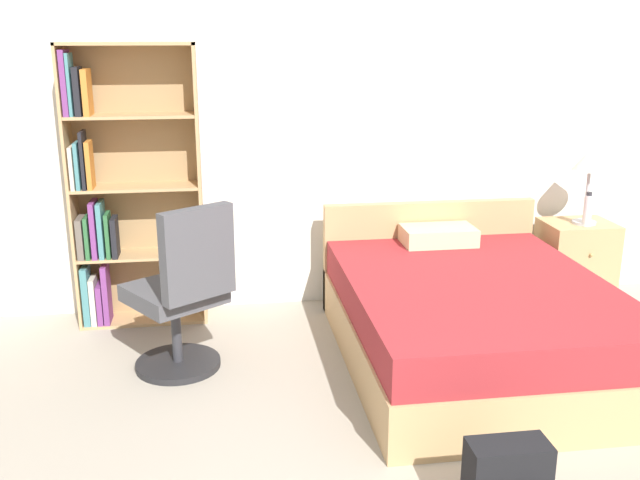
{
  "coord_description": "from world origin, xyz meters",
  "views": [
    {
      "loc": [
        -0.89,
        -1.82,
        1.95
      ],
      "look_at": [
        -0.33,
        1.98,
        0.83
      ],
      "focal_mm": 40.0,
      "sensor_mm": 36.0,
      "label": 1
    }
  ],
  "objects_px": {
    "bookshelf": "(120,194)",
    "office_chair": "(183,296)",
    "nightstand": "(575,262)",
    "bed": "(470,316)",
    "water_bottle": "(588,210)",
    "table_lamp": "(590,164)"
  },
  "relations": [
    {
      "from": "bookshelf",
      "to": "water_bottle",
      "type": "height_order",
      "value": "bookshelf"
    },
    {
      "from": "nightstand",
      "to": "office_chair",
      "type": "bearing_deg",
      "value": -164.78
    },
    {
      "from": "water_bottle",
      "to": "table_lamp",
      "type": "bearing_deg",
      "value": 74.57
    },
    {
      "from": "bed",
      "to": "water_bottle",
      "type": "relative_size",
      "value": 8.11
    },
    {
      "from": "bookshelf",
      "to": "water_bottle",
      "type": "bearing_deg",
      "value": -3.62
    },
    {
      "from": "bookshelf",
      "to": "office_chair",
      "type": "xyz_separation_m",
      "value": [
        0.43,
        -0.88,
        -0.42
      ]
    },
    {
      "from": "table_lamp",
      "to": "office_chair",
      "type": "bearing_deg",
      "value": -165.58
    },
    {
      "from": "office_chair",
      "to": "water_bottle",
      "type": "relative_size",
      "value": 4.19
    },
    {
      "from": "office_chair",
      "to": "nightstand",
      "type": "xyz_separation_m",
      "value": [
        2.85,
        0.77,
        -0.18
      ]
    },
    {
      "from": "office_chair",
      "to": "nightstand",
      "type": "bearing_deg",
      "value": 15.22
    },
    {
      "from": "bookshelf",
      "to": "bed",
      "type": "xyz_separation_m",
      "value": [
        2.16,
        -0.94,
        -0.63
      ]
    },
    {
      "from": "bookshelf",
      "to": "nightstand",
      "type": "distance_m",
      "value": 3.33
    },
    {
      "from": "office_chair",
      "to": "water_bottle",
      "type": "distance_m",
      "value": 2.93
    },
    {
      "from": "bed",
      "to": "water_bottle",
      "type": "xyz_separation_m",
      "value": [
        1.11,
        0.73,
        0.46
      ]
    },
    {
      "from": "bookshelf",
      "to": "table_lamp",
      "type": "relative_size",
      "value": 3.42
    },
    {
      "from": "office_chair",
      "to": "nightstand",
      "type": "distance_m",
      "value": 2.95
    },
    {
      "from": "office_chair",
      "to": "table_lamp",
      "type": "height_order",
      "value": "table_lamp"
    },
    {
      "from": "table_lamp",
      "to": "bookshelf",
      "type": "bearing_deg",
      "value": 177.49
    },
    {
      "from": "bed",
      "to": "bookshelf",
      "type": "bearing_deg",
      "value": 156.58
    },
    {
      "from": "table_lamp",
      "to": "water_bottle",
      "type": "distance_m",
      "value": 0.33
    },
    {
      "from": "nightstand",
      "to": "water_bottle",
      "type": "bearing_deg",
      "value": -91.01
    },
    {
      "from": "nightstand",
      "to": "bed",
      "type": "bearing_deg",
      "value": -143.25
    }
  ]
}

